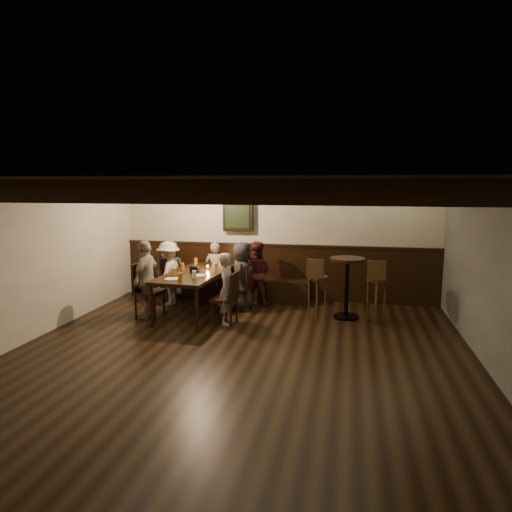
% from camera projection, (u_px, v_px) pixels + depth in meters
% --- Properties ---
extents(room, '(7.00, 7.00, 7.00)m').
position_uv_depth(room, '(250.00, 256.00, 8.20)').
color(room, black).
rests_on(room, ground).
extents(dining_table, '(1.03, 2.10, 0.77)m').
position_uv_depth(dining_table, '(196.00, 276.00, 8.29)').
color(dining_table, black).
rests_on(dining_table, floor).
extents(chair_left_near, '(0.44, 0.44, 0.92)m').
position_uv_depth(chair_left_near, '(171.00, 291.00, 8.97)').
color(chair_left_near, black).
rests_on(chair_left_near, floor).
extents(chair_left_far, '(0.47, 0.47, 0.98)m').
position_uv_depth(chair_left_far, '(149.00, 301.00, 8.10)').
color(chair_left_far, black).
rests_on(chair_left_far, floor).
extents(chair_right_near, '(0.43, 0.43, 0.89)m').
position_uv_depth(chair_right_near, '(241.00, 296.00, 8.61)').
color(chair_right_near, black).
rests_on(chair_right_near, floor).
extents(chair_right_far, '(0.43, 0.43, 0.89)m').
position_uv_depth(chair_right_far, '(226.00, 308.00, 7.75)').
color(chair_right_far, black).
rests_on(chair_right_far, floor).
extents(person_bench_left, '(0.61, 0.41, 1.20)m').
position_uv_depth(person_bench_left, '(172.00, 270.00, 9.39)').
color(person_bench_left, '#252628').
rests_on(person_bench_left, floor).
extents(person_bench_centre, '(0.45, 0.31, 1.20)m').
position_uv_depth(person_bench_centre, '(215.00, 271.00, 9.31)').
color(person_bench_centre, gray).
rests_on(person_bench_centre, floor).
extents(person_bench_right, '(0.63, 0.51, 1.26)m').
position_uv_depth(person_bench_right, '(256.00, 273.00, 8.94)').
color(person_bench_right, '#501B20').
rests_on(person_bench_right, floor).
extents(person_left_near, '(0.51, 0.84, 1.26)m').
position_uv_depth(person_left_near, '(169.00, 273.00, 8.92)').
color(person_left_near, '#AA9D90').
rests_on(person_left_near, floor).
extents(person_left_far, '(0.38, 0.83, 1.39)m').
position_uv_depth(person_left_far, '(146.00, 279.00, 8.05)').
color(person_left_far, gray).
rests_on(person_left_far, floor).
extents(person_right_near, '(0.44, 0.65, 1.29)m').
position_uv_depth(person_right_near, '(242.00, 276.00, 8.55)').
color(person_right_near, '#242527').
rests_on(person_right_near, floor).
extents(person_right_far, '(0.31, 0.46, 1.22)m').
position_uv_depth(person_right_far, '(227.00, 289.00, 7.69)').
color(person_right_far, gray).
rests_on(person_right_far, floor).
extents(pint_a, '(0.07, 0.07, 0.14)m').
position_uv_depth(pint_a, '(196.00, 261.00, 9.01)').
color(pint_a, '#BF7219').
rests_on(pint_a, dining_table).
extents(pint_b, '(0.07, 0.07, 0.14)m').
position_uv_depth(pint_b, '(220.00, 263.00, 8.83)').
color(pint_b, '#BF7219').
rests_on(pint_b, dining_table).
extents(pint_c, '(0.07, 0.07, 0.14)m').
position_uv_depth(pint_c, '(182.00, 267.00, 8.44)').
color(pint_c, '#BF7219').
rests_on(pint_c, dining_table).
extents(pint_d, '(0.07, 0.07, 0.14)m').
position_uv_depth(pint_d, '(215.00, 267.00, 8.39)').
color(pint_d, silver).
rests_on(pint_d, dining_table).
extents(pint_e, '(0.07, 0.07, 0.14)m').
position_uv_depth(pint_e, '(174.00, 272.00, 7.90)').
color(pint_e, '#BF7219').
rests_on(pint_e, dining_table).
extents(pint_f, '(0.07, 0.07, 0.14)m').
position_uv_depth(pint_f, '(194.00, 275.00, 7.70)').
color(pint_f, silver).
rests_on(pint_f, dining_table).
extents(pint_g, '(0.07, 0.07, 0.14)m').
position_uv_depth(pint_g, '(180.00, 277.00, 7.49)').
color(pint_g, '#BF7219').
rests_on(pint_g, dining_table).
extents(plate_near, '(0.24, 0.24, 0.01)m').
position_uv_depth(plate_near, '(172.00, 279.00, 7.65)').
color(plate_near, white).
rests_on(plate_near, dining_table).
extents(plate_far, '(0.24, 0.24, 0.01)m').
position_uv_depth(plate_far, '(199.00, 275.00, 7.95)').
color(plate_far, white).
rests_on(plate_far, dining_table).
extents(condiment_caddy, '(0.15, 0.10, 0.12)m').
position_uv_depth(condiment_caddy, '(195.00, 269.00, 8.22)').
color(condiment_caddy, black).
rests_on(condiment_caddy, dining_table).
extents(candle, '(0.05, 0.05, 0.05)m').
position_uv_depth(candle, '(208.00, 268.00, 8.54)').
color(candle, beige).
rests_on(candle, dining_table).
extents(high_top_table, '(0.61, 0.61, 1.08)m').
position_uv_depth(high_top_table, '(347.00, 279.00, 8.01)').
color(high_top_table, black).
rests_on(high_top_table, floor).
extents(bar_stool_left, '(0.36, 0.38, 1.10)m').
position_uv_depth(bar_stool_left, '(317.00, 297.00, 7.96)').
color(bar_stool_left, '#381F11').
rests_on(bar_stool_left, floor).
extents(bar_stool_right, '(0.35, 0.37, 1.10)m').
position_uv_depth(bar_stool_right, '(376.00, 299.00, 7.81)').
color(bar_stool_right, '#381F11').
rests_on(bar_stool_right, floor).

